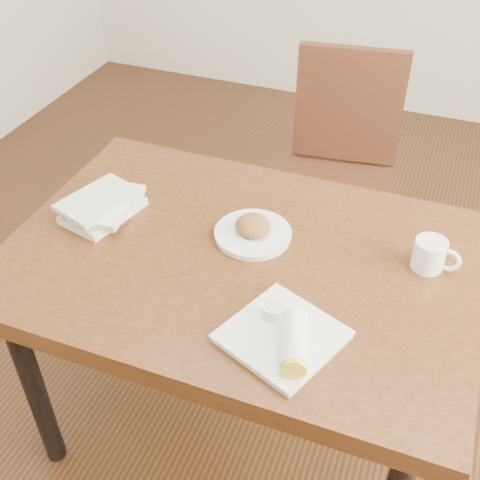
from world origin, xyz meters
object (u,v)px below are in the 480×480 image
(plate_scone, at_px, (253,231))
(book_stack, at_px, (103,206))
(table, at_px, (240,278))
(coffee_mug, at_px, (431,254))
(plate_burrito, at_px, (286,337))
(chair_far, at_px, (340,162))

(plate_scone, relative_size, book_stack, 0.84)
(table, bearing_deg, book_stack, 176.12)
(coffee_mug, bearing_deg, plate_scone, -174.27)
(book_stack, bearing_deg, plate_scone, 7.06)
(book_stack, bearing_deg, plate_burrito, -23.87)
(table, bearing_deg, coffee_mug, 15.40)
(chair_far, relative_size, book_stack, 3.84)
(table, height_order, book_stack, book_stack)
(coffee_mug, bearing_deg, table, -164.60)
(plate_scone, distance_m, coffee_mug, 0.46)
(plate_scone, bearing_deg, chair_far, 84.80)
(table, bearing_deg, chair_far, 84.90)
(chair_far, xyz_separation_m, book_stack, (-0.50, -0.84, 0.23))
(plate_scone, height_order, plate_burrito, plate_burrito)
(table, relative_size, chair_far, 1.28)
(table, relative_size, plate_burrito, 4.05)
(table, height_order, chair_far, chair_far)
(table, relative_size, book_stack, 4.92)
(table, relative_size, plate_scone, 5.86)
(coffee_mug, xyz_separation_m, book_stack, (-0.89, -0.10, -0.01))
(plate_scone, distance_m, book_stack, 0.43)
(plate_scone, xyz_separation_m, plate_burrito, (0.20, -0.33, 0.00))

